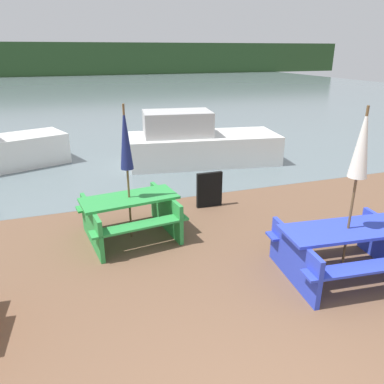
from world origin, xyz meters
TOP-DOWN VIEW (x-y plane):
  - water at (0.00, 31.05)m, footprint 60.00×50.00m
  - far_treeline at (0.00, 51.05)m, footprint 80.00×1.60m
  - picnic_table_blue at (2.46, 2.39)m, footprint 2.01×1.56m
  - picnic_table_green at (-0.28, 4.58)m, footprint 1.79×1.57m
  - umbrella_navy at (-0.28, 4.58)m, footprint 0.22×0.22m
  - umbrella_white at (2.46, 2.39)m, footprint 0.26×0.26m
  - boat at (2.44, 8.59)m, footprint 4.47×2.26m
  - signboard at (1.53, 5.41)m, footprint 0.55×0.08m

SIDE VIEW (x-z plane):
  - water at x=0.00m, z-range 0.00..0.00m
  - signboard at x=1.53m, z-range 0.00..0.75m
  - picnic_table_green at x=-0.28m, z-range 0.08..0.83m
  - picnic_table_blue at x=2.46m, z-range 0.09..0.83m
  - boat at x=2.44m, z-range -0.19..1.33m
  - umbrella_navy at x=-0.28m, z-range 0.60..2.93m
  - umbrella_white at x=2.46m, z-range 0.72..3.19m
  - far_treeline at x=0.00m, z-range 0.00..4.00m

